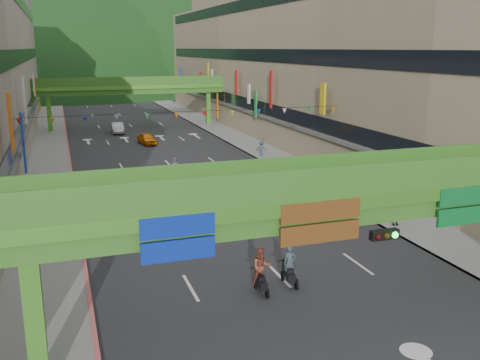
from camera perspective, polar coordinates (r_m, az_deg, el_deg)
road_slab at (r=62.52m, az=-9.47°, el=3.58°), size 18.00×140.00×0.02m
sidewalk_left at (r=61.76m, az=-19.60°, el=2.89°), size 4.00×140.00×0.15m
sidewalk_right at (r=65.14m, az=0.13°, el=4.24°), size 4.00×140.00×0.15m
curb_left at (r=61.75m, az=-17.84°, el=3.04°), size 0.20×140.00×0.18m
curb_right at (r=64.56m, az=-1.47°, el=4.16°), size 0.20×140.00×0.18m
building_row_right at (r=67.21m, az=6.70°, el=12.49°), size 12.80×95.00×19.00m
overpass_near at (r=20.22m, az=14.15°, el=-3.25°), size 28.00×12.27×7.10m
overpass_far at (r=76.60m, az=-11.52°, el=9.43°), size 28.00×2.20×7.10m
hill_left at (r=171.20m, az=-20.73°, el=9.34°), size 168.00×140.00×112.00m
hill_right at (r=194.22m, az=-8.53°, el=10.51°), size 208.00×176.00×128.00m
bunting_string at (r=42.22m, az=-5.27°, el=6.97°), size 26.00×0.36×0.47m
scooter_rider_near at (r=25.80m, az=5.32°, el=-9.25°), size 0.73×1.58×1.96m
scooter_rider_mid at (r=24.81m, az=2.30°, el=-9.56°), size 0.99×1.60×2.20m
scooter_rider_left at (r=39.91m, az=-8.41°, el=-0.94°), size 0.93×1.58×1.84m
scooter_rider_far at (r=46.50m, az=-6.94°, el=1.28°), size 0.78×1.60×1.87m
parked_scooter_row at (r=41.44m, az=8.56°, el=-0.92°), size 1.60×11.55×1.08m
car_silver at (r=72.90m, az=-12.92°, el=5.43°), size 1.62×4.32×1.41m
car_yellow at (r=63.73m, az=-9.90°, el=4.34°), size 2.10×4.01×1.30m
pedestrian_red at (r=41.67m, az=13.73°, el=-0.55°), size 0.89×0.70×1.81m
pedestrian_dark at (r=35.05m, az=16.23°, el=-3.68°), size 0.95×0.54×1.53m
pedestrian_blue at (r=55.36m, az=2.30°, el=3.23°), size 0.85×0.73×1.55m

